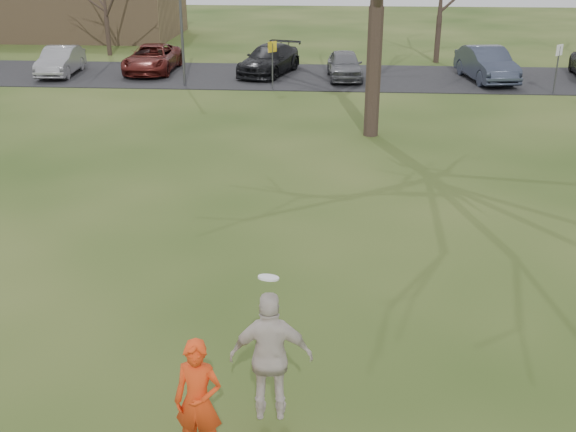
% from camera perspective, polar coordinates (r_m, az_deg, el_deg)
% --- Properties ---
extents(ground, '(120.00, 120.00, 0.00)m').
position_cam_1_polar(ground, '(9.94, -1.77, -17.03)').
color(ground, '#1E380F').
rests_on(ground, ground).
extents(parking_strip, '(62.00, 6.50, 0.04)m').
position_cam_1_polar(parking_strip, '(33.24, 2.71, 11.51)').
color(parking_strip, black).
rests_on(parking_strip, ground).
extents(player_defender, '(0.68, 0.49, 1.72)m').
position_cam_1_polar(player_defender, '(9.01, -7.48, -15.06)').
color(player_defender, red).
rests_on(player_defender, ground).
extents(car_1, '(1.71, 4.10, 1.32)m').
position_cam_1_polar(car_1, '(35.21, -18.45, 12.16)').
color(car_1, gray).
rests_on(car_1, parking_strip).
extents(car_2, '(2.24, 4.74, 1.31)m').
position_cam_1_polar(car_2, '(34.81, -11.25, 12.75)').
color(car_2, '#541713').
rests_on(car_2, parking_strip).
extents(car_3, '(3.12, 5.01, 1.35)m').
position_cam_1_polar(car_3, '(33.71, -1.58, 12.89)').
color(car_3, black).
rests_on(car_3, parking_strip).
extents(car_4, '(1.79, 3.87, 1.28)m').
position_cam_1_polar(car_4, '(32.66, 4.74, 12.45)').
color(car_4, slate).
rests_on(car_4, parking_strip).
extents(car_5, '(2.36, 4.81, 1.52)m').
position_cam_1_polar(car_5, '(33.34, 16.22, 12.07)').
color(car_5, '#32394B').
rests_on(car_5, parking_strip).
extents(catching_play, '(1.12, 0.52, 2.14)m').
position_cam_1_polar(catching_play, '(9.18, -1.41, -11.64)').
color(catching_play, beige).
rests_on(catching_play, ground).
extents(building, '(20.60, 8.50, 5.14)m').
position_cam_1_polar(building, '(50.36, -21.14, 16.04)').
color(building, '#8C6D4C').
rests_on(building, ground).
extents(sign_yellow, '(0.35, 0.35, 2.08)m').
position_cam_1_polar(sign_yellow, '(30.16, -1.31, 13.17)').
color(sign_yellow, '#47474C').
rests_on(sign_yellow, ground).
extents(sign_white, '(0.35, 0.35, 2.08)m').
position_cam_1_polar(sign_white, '(31.38, 21.59, 12.01)').
color(sign_white, '#47474C').
rests_on(sign_white, ground).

